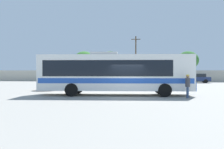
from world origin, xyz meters
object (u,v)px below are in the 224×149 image
at_px(parked_car_second_silver, 120,78).
at_px(roadside_tree_midright, 188,60).
at_px(utility_pole_near, 136,58).
at_px(roadside_tree_midleft, 110,61).
at_px(parked_car_rightmost_dark_blue, 196,78).
at_px(attendant_by_bus_door, 188,85).
at_px(parked_car_third_grey, 152,78).
at_px(coach_bus_white_blue, 114,72).
at_px(vendor_umbrella_secondary_orange, 52,73).
at_px(parked_car_leftmost_silver, 84,78).
at_px(roadside_tree_left, 84,60).

height_order(parked_car_second_silver, roadside_tree_midright, roadside_tree_midright).
height_order(utility_pole_near, roadside_tree_midright, utility_pole_near).
xyz_separation_m(parked_car_second_silver, roadside_tree_midleft, (-2.53, 6.00, 3.33)).
distance_m(parked_car_rightmost_dark_blue, utility_pole_near, 12.42).
xyz_separation_m(attendant_by_bus_door, roadside_tree_midright, (6.33, 32.87, 3.24)).
xyz_separation_m(parked_car_third_grey, roadside_tree_midleft, (-8.05, 6.45, 3.32)).
xyz_separation_m(coach_bus_white_blue, parked_car_rightmost_dark_blue, (11.61, 21.93, -1.09)).
bearing_deg(parked_car_rightmost_dark_blue, roadside_tree_midleft, 158.47).
bearing_deg(roadside_tree_midright, parked_car_rightmost_dark_blue, -92.35).
xyz_separation_m(coach_bus_white_blue, vendor_umbrella_secondary_orange, (-7.12, 4.46, -0.13)).
height_order(parked_car_leftmost_silver, roadside_tree_midright, roadside_tree_midright).
bearing_deg(vendor_umbrella_secondary_orange, parked_car_second_silver, 72.06).
bearing_deg(attendant_by_bus_door, coach_bus_white_blue, 165.53).
bearing_deg(parked_car_leftmost_silver, parked_car_rightmost_dark_blue, 0.95).
bearing_deg(utility_pole_near, vendor_umbrella_secondary_orange, -109.87).
xyz_separation_m(attendant_by_bus_door, vendor_umbrella_secondary_orange, (-12.79, 5.93, 0.78)).
relative_size(attendant_by_bus_door, roadside_tree_midleft, 0.29).
height_order(parked_car_rightmost_dark_blue, roadside_tree_midright, roadside_tree_midright).
bearing_deg(roadside_tree_left, vendor_umbrella_secondary_orange, -83.41).
height_order(parked_car_third_grey, roadside_tree_left, roadside_tree_left).
relative_size(parked_car_leftmost_silver, parked_car_second_silver, 1.10).
xyz_separation_m(roadside_tree_left, roadside_tree_midright, (22.28, -0.40, -0.11)).
bearing_deg(coach_bus_white_blue, roadside_tree_left, 107.91).
distance_m(vendor_umbrella_secondary_orange, roadside_tree_midright, 33.13).
bearing_deg(utility_pole_near, roadside_tree_left, 159.99).
distance_m(parked_car_second_silver, parked_car_third_grey, 5.54).
distance_m(parked_car_third_grey, roadside_tree_midleft, 10.84).
height_order(parked_car_second_silver, utility_pole_near, utility_pole_near).
xyz_separation_m(parked_car_leftmost_silver, roadside_tree_left, (-2.40, 10.20, 3.57)).
distance_m(coach_bus_white_blue, attendant_by_bus_door, 5.93).
height_order(vendor_umbrella_secondary_orange, parked_car_leftmost_silver, vendor_umbrella_secondary_orange).
bearing_deg(utility_pole_near, parked_car_second_silver, -115.71).
bearing_deg(vendor_umbrella_secondary_orange, roadside_tree_left, 96.59).
distance_m(parked_car_third_grey, roadside_tree_midright, 13.05).
distance_m(coach_bus_white_blue, parked_car_second_silver, 22.14).
xyz_separation_m(parked_car_second_silver, utility_pole_near, (2.67, 5.54, 3.86)).
relative_size(vendor_umbrella_secondary_orange, roadside_tree_midleft, 0.40).
bearing_deg(coach_bus_white_blue, parked_car_rightmost_dark_blue, 62.09).
relative_size(parked_car_leftmost_silver, utility_pole_near, 0.51).
distance_m(parked_car_rightmost_dark_blue, roadside_tree_midleft, 17.05).
bearing_deg(parked_car_third_grey, vendor_umbrella_secondary_orange, -123.18).
relative_size(coach_bus_white_blue, parked_car_third_grey, 2.86).
relative_size(attendant_by_bus_door, parked_car_second_silver, 0.42).
bearing_deg(parked_car_third_grey, parked_car_rightmost_dark_blue, 2.38).
height_order(parked_car_leftmost_silver, parked_car_second_silver, parked_car_leftmost_silver).
relative_size(roadside_tree_midleft, roadside_tree_midright, 0.98).
xyz_separation_m(coach_bus_white_blue, parked_car_second_silver, (-1.42, 22.07, -1.13)).
xyz_separation_m(coach_bus_white_blue, parked_car_leftmost_silver, (-7.88, 21.60, -1.13)).
xyz_separation_m(parked_car_leftmost_silver, parked_car_third_grey, (11.97, 0.01, 0.01)).
relative_size(parked_car_second_silver, roadside_tree_midleft, 0.69).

